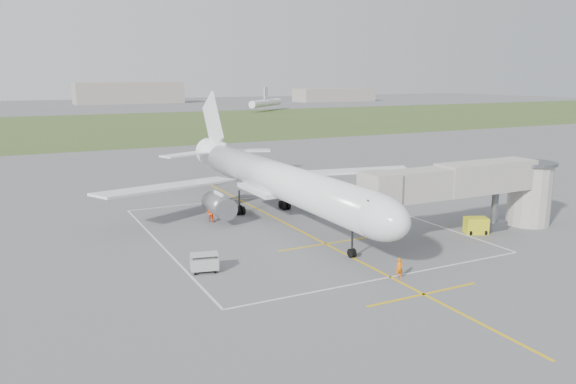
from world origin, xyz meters
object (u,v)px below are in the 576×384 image
gpu_unit (476,226)px  ramp_worker_nose (400,268)px  ramp_worker_wing (211,213)px  jet_bridge (480,187)px  baggage_cart (204,263)px  airliner (276,180)px

gpu_unit → ramp_worker_nose: bearing=-131.6°
ramp_worker_wing → ramp_worker_nose: bearing=150.2°
ramp_worker_nose → ramp_worker_wing: ramp_worker_wing is taller
jet_bridge → ramp_worker_wing: 28.14m
jet_bridge → baggage_cart: size_ratio=9.52×
ramp_worker_nose → jet_bridge: bearing=39.1°
baggage_cart → ramp_worker_nose: 15.55m
ramp_worker_nose → ramp_worker_wing: 24.44m
airliner → ramp_worker_wing: bearing=163.6°
jet_bridge → ramp_worker_nose: size_ratio=14.26×
airliner → baggage_cart: (-12.71, -13.02, -3.60)m
gpu_unit → airliner: bearing=160.6°
airliner → gpu_unit: (15.35, -14.47, -3.58)m
baggage_cart → ramp_worker_wing: (5.79, 15.05, 0.19)m
airliner → ramp_worker_nose: airliner is taller
gpu_unit → baggage_cart: size_ratio=1.05×
airliner → baggage_cart: bearing=-134.3°
gpu_unit → ramp_worker_wing: size_ratio=1.33×
jet_bridge → baggage_cart: jet_bridge is taller
ramp_worker_nose → ramp_worker_wing: (-7.40, 23.30, 0.16)m
ramp_worker_wing → baggage_cart: bearing=111.5°
airliner → gpu_unit: size_ratio=18.06×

